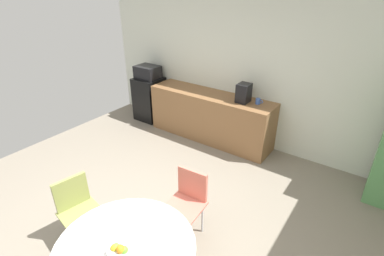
{
  "coord_description": "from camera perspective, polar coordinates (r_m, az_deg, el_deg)",
  "views": [
    {
      "loc": [
        2.13,
        -1.59,
        2.75
      ],
      "look_at": [
        0.1,
        1.27,
        0.95
      ],
      "focal_mm": 27.01,
      "sensor_mm": 36.0,
      "label": 1
    }
  ],
  "objects": [
    {
      "name": "microwave",
      "position": [
        6.17,
        -8.75,
        10.86
      ],
      "size": [
        0.48,
        0.38,
        0.26
      ],
      "primitive_type": "cube",
      "color": "black",
      "rests_on": "mini_fridge"
    },
    {
      "name": "wall_back",
      "position": [
        5.27,
        10.25,
        10.76
      ],
      "size": [
        6.0,
        0.1,
        2.6
      ],
      "primitive_type": "cube",
      "color": "silver",
      "rests_on": "ground_plane"
    },
    {
      "name": "chair_olive",
      "position": [
        3.57,
        -21.81,
        -13.84
      ],
      "size": [
        0.49,
        0.49,
        0.83
      ],
      "color": "silver",
      "rests_on": "ground_plane"
    },
    {
      "name": "mug_white",
      "position": [
        4.97,
        12.93,
        5.18
      ],
      "size": [
        0.13,
        0.08,
        0.09
      ],
      "color": "#3F66BF",
      "rests_on": "counter_block"
    },
    {
      "name": "round_table",
      "position": [
        2.81,
        -12.87,
        -23.37
      ],
      "size": [
        1.22,
        1.22,
        0.72
      ],
      "color": "silver",
      "rests_on": "ground_plane"
    },
    {
      "name": "fruit_bowl",
      "position": [
        2.64,
        -14.04,
        -22.46
      ],
      "size": [
        0.21,
        0.21,
        0.13
      ],
      "color": "silver",
      "rests_on": "round_table"
    },
    {
      "name": "mini_fridge",
      "position": [
        6.36,
        -8.38,
        5.76
      ],
      "size": [
        0.54,
        0.54,
        0.92
      ],
      "primitive_type": "cube",
      "color": "black",
      "rests_on": "ground_plane"
    },
    {
      "name": "ground_plane",
      "position": [
        3.83,
        -13.08,
        -19.7
      ],
      "size": [
        6.0,
        6.0,
        0.0
      ],
      "primitive_type": "plane",
      "color": "gray"
    },
    {
      "name": "coffee_maker",
      "position": [
        4.96,
        10.17,
        6.83
      ],
      "size": [
        0.2,
        0.24,
        0.32
      ],
      "primitive_type": "cube",
      "color": "black",
      "rests_on": "counter_block"
    },
    {
      "name": "counter_block",
      "position": [
        5.48,
        3.6,
        2.29
      ],
      "size": [
        2.4,
        0.6,
        0.9
      ],
      "primitive_type": "cube",
      "color": "brown",
      "rests_on": "ground_plane"
    },
    {
      "name": "chair_coral",
      "position": [
        3.43,
        -0.71,
        -13.32
      ],
      "size": [
        0.45,
        0.45,
        0.83
      ],
      "color": "silver",
      "rests_on": "ground_plane"
    }
  ]
}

